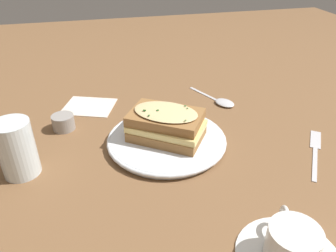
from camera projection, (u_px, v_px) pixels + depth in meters
name	position (u px, v px, depth m)	size (l,w,h in m)	color
ground_plane	(167.00, 143.00, 0.73)	(2.40, 2.40, 0.00)	brown
dinner_plate	(168.00, 139.00, 0.73)	(0.26, 0.26, 0.02)	white
sandwich	(167.00, 124.00, 0.71)	(0.19, 0.18, 0.07)	olive
teacup_with_saucer	(291.00, 247.00, 0.47)	(0.15, 0.15, 0.06)	white
water_glass	(17.00, 149.00, 0.62)	(0.07, 0.07, 0.11)	silver
fork	(315.00, 148.00, 0.72)	(0.12, 0.17, 0.00)	silver
spoon	(222.00, 102.00, 0.90)	(0.09, 0.16, 0.01)	silver
napkin	(89.00, 106.00, 0.88)	(0.13, 0.11, 0.00)	silver
condiment_pot	(63.00, 122.00, 0.78)	(0.05, 0.05, 0.04)	gray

